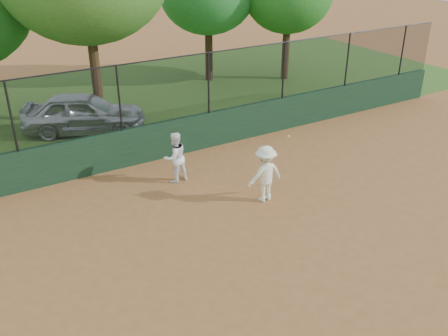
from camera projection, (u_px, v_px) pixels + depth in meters
ground at (244, 261)px, 11.16m from camera, size 80.00×80.00×0.00m
back_wall at (139, 145)px, 15.52m from camera, size 26.00×0.20×1.20m
grass_strip at (84, 108)px, 20.40m from camera, size 36.00×12.00×0.01m
parked_car at (84, 113)px, 17.77m from camera, size 4.58×3.44×1.45m
player_second at (175, 157)px, 14.33m from camera, size 0.81×0.67×1.51m
player_main at (265, 174)px, 13.31m from camera, size 1.03×0.68×1.94m
fence_assembly at (134, 95)px, 14.78m from camera, size 26.00×0.06×2.00m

